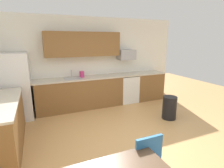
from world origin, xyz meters
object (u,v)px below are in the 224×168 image
object	(u,v)px
trash_bin	(169,108)
kettle	(82,75)
chair_near_table	(153,167)
microwave	(126,55)
oven_range	(127,88)
refrigerator	(15,87)

from	to	relation	value
trash_bin	kettle	bearing A→B (deg)	137.72
chair_near_table	trash_bin	distance (m)	2.69
microwave	oven_range	bearing A→B (deg)	-90.00
chair_near_table	trash_bin	world-z (taller)	chair_near_table
refrigerator	kettle	world-z (taller)	refrigerator
microwave	trash_bin	world-z (taller)	microwave
kettle	microwave	bearing A→B (deg)	1.90
chair_near_table	trash_bin	xyz separation A→B (m)	(1.89, 1.90, -0.20)
refrigerator	chair_near_table	world-z (taller)	refrigerator
refrigerator	oven_range	world-z (taller)	refrigerator
microwave	trash_bin	bearing A→B (deg)	-78.01
microwave	chair_near_table	world-z (taller)	microwave
chair_near_table	kettle	world-z (taller)	kettle
refrigerator	kettle	bearing A→B (deg)	4.17
oven_range	chair_near_table	size ratio (longest dim) A/B	1.07
chair_near_table	trash_bin	size ratio (longest dim) A/B	1.42
refrigerator	microwave	xyz separation A→B (m)	(3.29, 0.18, 0.70)
microwave	chair_near_table	bearing A→B (deg)	-112.53
microwave	trash_bin	xyz separation A→B (m)	(0.37, -1.76, -1.26)
microwave	kettle	xyz separation A→B (m)	(-1.50, -0.05, -0.54)
chair_near_table	kettle	size ratio (longest dim) A/B	4.25
oven_range	microwave	xyz separation A→B (m)	(0.00, 0.10, 1.10)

